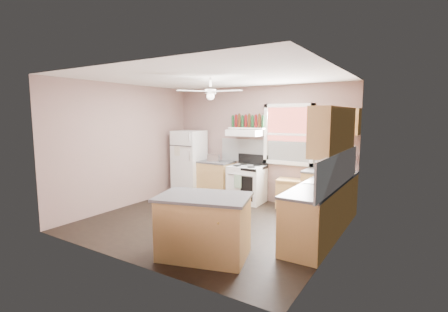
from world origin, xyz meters
The scene contains 32 objects.
floor centered at (0.00, 0.00, 0.00)m, with size 4.50×4.50×0.00m, color black.
ceiling centered at (0.00, 0.00, 2.70)m, with size 4.50×4.50×0.00m, color white.
wall_back centered at (0.00, 2.02, 1.35)m, with size 4.50×0.05×2.70m, color #80635C.
wall_right centered at (2.27, 0.00, 1.35)m, with size 0.05×4.00×2.70m, color #80635C.
wall_left centered at (-2.27, 0.00, 1.35)m, with size 0.05×4.00×2.70m, color #80635C.
backsplash_back centered at (0.45, 1.99, 1.18)m, with size 2.90×0.03×0.55m, color white.
backsplash_right centered at (2.23, 0.30, 1.18)m, with size 0.03×2.60×0.55m, color white.
window_view centered at (0.75, 1.98, 1.60)m, with size 1.00×0.02×1.20m, color maroon.
window_frame centered at (0.75, 1.96, 1.60)m, with size 1.16×0.07×1.36m, color white.
refrigerator centered at (-1.75, 1.58, 0.82)m, with size 0.69×0.67×1.64m, color white.
base_cabinet_left centered at (-1.06, 1.70, 0.43)m, with size 0.90×0.60×0.86m, color #B08A49.
counter_left centered at (-1.06, 1.70, 0.88)m, with size 0.92×0.62×0.04m, color #444446.
toaster centered at (-1.02, 1.60, 0.99)m, with size 0.28×0.16×0.18m, color silver.
stove centered at (-0.11, 1.65, 0.43)m, with size 0.78×0.64×0.86m, color white.
range_hood centered at (-0.23, 1.75, 1.62)m, with size 0.78×0.50×0.14m, color white.
bottle_shelf centered at (-0.23, 1.87, 1.72)m, with size 0.90×0.26×0.03m, color white.
cart centered at (0.95, 1.75, 0.32)m, with size 0.64×0.42×0.64m, color #B08A49.
base_cabinet_corner centered at (1.75, 1.70, 0.43)m, with size 1.00×0.60×0.86m, color #B08A49.
base_cabinet_right centered at (1.95, 0.30, 0.43)m, with size 0.60×2.20×0.86m, color #B08A49.
counter_corner centered at (1.75, 1.70, 0.88)m, with size 1.02×0.62×0.04m, color #444446.
counter_right centered at (1.94, 0.30, 0.88)m, with size 0.62×2.22×0.04m, color #444446.
sink centered at (1.94, 0.50, 0.90)m, with size 0.55×0.45×0.03m, color silver.
faucet centered at (2.10, 0.50, 0.97)m, with size 0.03×0.03×0.14m, color silver.
upper_cabinet_right centered at (2.08, 0.50, 1.78)m, with size 0.33×1.80×0.76m, color #B08A49.
upper_cabinet_corner centered at (1.95, 1.83, 1.90)m, with size 0.60×0.33×0.52m, color #B08A49.
paper_towel centered at (2.07, 1.86, 1.25)m, with size 0.12×0.12×0.26m, color white.
island centered at (0.75, -1.28, 0.43)m, with size 1.22×0.77×0.86m, color #B08A49.
island_top centered at (0.75, -1.28, 0.88)m, with size 1.29×0.84×0.04m, color #444446.
ceiling_fan_hub centered at (0.00, 0.00, 2.45)m, with size 0.20×0.20×0.08m, color white.
soap_bottle centered at (1.99, 0.09, 1.01)m, with size 0.08×0.08×0.22m, color silver.
red_caddy centered at (2.04, 0.87, 0.95)m, with size 0.18×0.12×0.10m, color #A30E16.
wine_bottles centered at (-0.23, 1.87, 1.88)m, with size 0.86×0.06×0.31m.
Camera 1 is at (3.36, -4.92, 2.03)m, focal length 26.00 mm.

